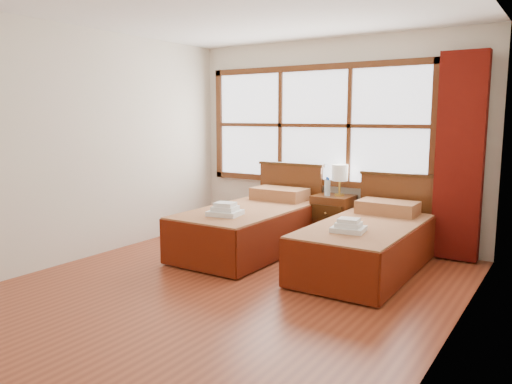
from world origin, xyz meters
The scene contains 15 objects.
floor centered at (0.00, 0.00, 0.00)m, with size 4.50×4.50×0.00m, color brown.
ceiling centered at (0.00, 0.00, 2.60)m, with size 4.50×4.50×0.00m, color white.
wall_back centered at (0.00, 2.25, 1.30)m, with size 4.00×4.00×0.00m, color silver.
wall_left centered at (-2.00, 0.00, 1.30)m, with size 4.50×4.50×0.00m, color silver.
wall_right centered at (2.00, 0.00, 1.30)m, with size 4.50×4.50×0.00m, color silver.
window centered at (-0.25, 2.21, 1.50)m, with size 3.16×0.06×1.56m.
curtain centered at (1.60, 2.11, 1.17)m, with size 0.50×0.16×2.30m, color #601009.
bed_left centered at (-0.55, 1.20, 0.31)m, with size 1.03×2.05×1.00m.
bed_right centered at (0.91, 1.20, 0.29)m, with size 0.98×2.00×0.95m.
nightstand centered at (0.15, 1.99, 0.32)m, with size 0.47×0.47×0.63m.
towels_left centered at (-0.53, 0.62, 0.59)m, with size 0.39×0.36×0.14m.
towels_right centered at (0.88, 0.73, 0.56)m, with size 0.34×0.31×0.13m.
lamp centered at (0.22, 2.02, 0.91)m, with size 0.20×0.20×0.39m.
bottle_near centered at (0.08, 1.94, 0.74)m, with size 0.06×0.06×0.24m.
bottle_far centered at (0.11, 1.92, 0.74)m, with size 0.06×0.06×0.23m.
Camera 1 is at (2.70, -3.74, 1.62)m, focal length 35.00 mm.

